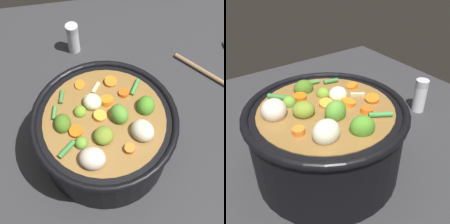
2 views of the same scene
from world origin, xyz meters
TOP-DOWN VIEW (x-y plane):
  - ground_plane at (0.00, 0.00)m, footprint 1.10×1.10m
  - cooking_pot at (-0.00, 0.00)m, footprint 0.31×0.31m
  - salt_shaker at (0.04, -0.33)m, footprint 0.03×0.03m

SIDE VIEW (x-z plane):
  - ground_plane at x=0.00m, z-range 0.00..0.00m
  - salt_shaker at x=0.04m, z-range 0.00..0.09m
  - cooking_pot at x=0.00m, z-range -0.01..0.17m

